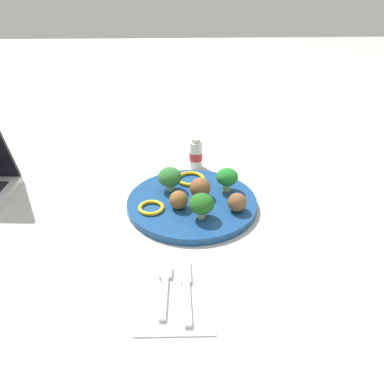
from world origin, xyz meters
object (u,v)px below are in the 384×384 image
object	(u,v)px
meatball_front_left	(200,188)
knife	(186,287)
pepper_ring_center	(151,208)
napkin	(175,293)
fork	(164,288)
yogurt_bottle	(196,154)
plate	(192,203)
broccoli_floret_far_rim	(170,177)
broccoli_floret_mid_left	(227,177)
meatball_center	(179,200)
meatball_mid_left	(237,202)
broccoli_floret_mid_right	(202,204)
pepper_ring_mid_right	(192,179)

from	to	relation	value
meatball_front_left	knife	distance (m)	0.27
pepper_ring_center	napkin	bearing A→B (deg)	-167.70
fork	yogurt_bottle	size ratio (longest dim) A/B	1.52
pepper_ring_center	napkin	size ratio (longest dim) A/B	0.32
plate	broccoli_floret_far_rim	size ratio (longest dim) A/B	5.21
broccoli_floret_far_rim	yogurt_bottle	distance (m)	0.15
meatball_front_left	knife	world-z (taller)	meatball_front_left
plate	meatball_front_left	bearing A→B (deg)	-56.59
broccoli_floret_mid_left	meatball_center	world-z (taller)	broccoli_floret_mid_left
meatball_front_left	yogurt_bottle	xyz separation A→B (m)	(0.17, 0.00, -0.00)
meatball_mid_left	fork	bearing A→B (deg)	145.40
meatball_center	pepper_ring_center	bearing A→B (deg)	93.83
broccoli_floret_mid_right	meatball_front_left	world-z (taller)	broccoli_floret_mid_right
fork	yogurt_bottle	bearing A→B (deg)	-9.04
broccoli_floret_mid_left	pepper_ring_mid_right	bearing A→B (deg)	56.80
fork	meatball_front_left	bearing A→B (deg)	-15.19
pepper_ring_mid_right	knife	distance (m)	0.34
broccoli_floret_mid_right	meatball_front_left	xyz separation A→B (m)	(0.08, -0.00, -0.01)
meatball_front_left	broccoli_floret_mid_left	bearing A→B (deg)	-67.05
fork	knife	size ratio (longest dim) A/B	0.83
meatball_center	fork	bearing A→B (deg)	173.60
knife	yogurt_bottle	size ratio (longest dim) A/B	1.84
broccoli_floret_mid_right	pepper_ring_center	xyz separation A→B (m)	(0.03, 0.10, -0.03)
broccoli_floret_mid_left	pepper_ring_center	world-z (taller)	broccoli_floret_mid_left
meatball_mid_left	knife	bearing A→B (deg)	152.64
plate	yogurt_bottle	distance (m)	0.19
meatball_front_left	fork	xyz separation A→B (m)	(-0.27, 0.07, -0.03)
meatball_center	pepper_ring_mid_right	distance (m)	0.12
napkin	yogurt_bottle	xyz separation A→B (m)	(0.45, -0.05, 0.03)
fork	napkin	bearing A→B (deg)	-114.30
meatball_center	pepper_ring_center	size ratio (longest dim) A/B	0.71
meatball_front_left	pepper_ring_mid_right	world-z (taller)	meatball_front_left
meatball_center	pepper_ring_center	world-z (taller)	meatball_center
pepper_ring_mid_right	napkin	world-z (taller)	pepper_ring_mid_right
plate	meatball_mid_left	bearing A→B (deg)	-115.62
yogurt_bottle	knife	bearing A→B (deg)	175.55
meatball_mid_left	pepper_ring_mid_right	bearing A→B (deg)	33.92
meatball_center	pepper_ring_center	xyz separation A→B (m)	(-0.00, 0.06, -0.02)
plate	knife	bearing A→B (deg)	175.92
napkin	fork	xyz separation A→B (m)	(0.01, 0.02, 0.00)
meatball_front_left	fork	world-z (taller)	meatball_front_left
napkin	pepper_ring_center	bearing A→B (deg)	12.30
broccoli_floret_far_rim	knife	size ratio (longest dim) A/B	0.37
plate	meatball_center	world-z (taller)	meatball_center
pepper_ring_center	broccoli_floret_far_rim	bearing A→B (deg)	-26.01
broccoli_floret_mid_right	yogurt_bottle	distance (m)	0.25
fork	meatball_center	bearing A→B (deg)	-6.40
plate	napkin	bearing A→B (deg)	172.15
broccoli_floret_far_rim	broccoli_floret_mid_right	bearing A→B (deg)	-150.18
broccoli_floret_mid_right	fork	size ratio (longest dim) A/B	0.44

